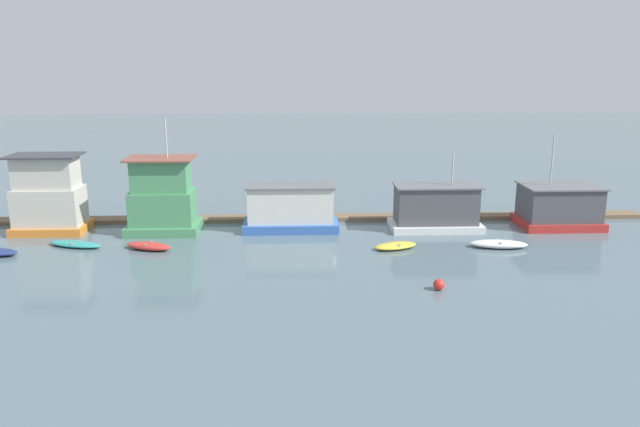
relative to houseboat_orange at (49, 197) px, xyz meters
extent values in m
plane|color=slate|center=(19.42, 0.02, -2.57)|extent=(200.00, 200.00, 0.00)
cube|color=brown|center=(19.42, 2.66, -2.42)|extent=(51.00, 1.54, 0.30)
cube|color=orange|center=(0.00, 0.00, -2.29)|extent=(5.10, 3.29, 0.58)
cube|color=beige|center=(0.00, 0.00, -0.65)|extent=(4.58, 2.78, 2.69)
cube|color=beige|center=(0.00, 0.00, 1.81)|extent=(4.13, 2.33, 2.25)
cube|color=#38383D|center=(0.00, 0.00, 3.00)|extent=(4.88, 3.08, 0.12)
cube|color=#4C9360|center=(8.14, -0.33, -2.25)|extent=(5.12, 3.67, 0.65)
cube|color=#4C9360|center=(8.14, -0.33, -0.73)|extent=(4.44, 2.98, 2.38)
cube|color=#4C9360|center=(8.14, -0.33, 1.60)|extent=(3.93, 2.47, 2.28)
cube|color=brown|center=(8.14, -0.33, 2.80)|extent=(4.74, 3.28, 0.12)
cylinder|color=#B2B2B7|center=(8.65, -0.33, 4.23)|extent=(0.12, 0.12, 2.76)
cube|color=#3866B7|center=(17.31, -0.05, -2.26)|extent=(6.92, 3.26, 0.62)
cube|color=silver|center=(17.31, -0.05, -0.66)|extent=(6.14, 2.48, 2.58)
cube|color=slate|center=(17.31, -0.05, 0.69)|extent=(6.44, 2.78, 0.12)
cube|color=white|center=(27.94, -0.40, -2.32)|extent=(6.61, 3.43, 0.50)
cube|color=#4C4C51|center=(27.94, -0.40, -0.72)|extent=(5.83, 2.65, 2.70)
cube|color=slate|center=(27.94, -0.40, 0.68)|extent=(6.13, 2.95, 0.12)
cylinder|color=#B2B2B7|center=(29.03, -0.40, 1.95)|extent=(0.12, 0.12, 2.42)
cube|color=red|center=(37.27, -0.04, -2.28)|extent=(5.83, 4.09, 0.59)
cube|color=#4C4C51|center=(37.27, -0.04, -0.76)|extent=(5.32, 3.58, 2.44)
cube|color=slate|center=(37.27, -0.04, 0.52)|extent=(5.62, 3.88, 0.12)
cylinder|color=#B2B2B7|center=(36.45, -0.04, 2.46)|extent=(0.12, 0.12, 3.77)
ellipsoid|color=teal|center=(2.92, -3.81, -2.40)|extent=(4.05, 2.38, 0.36)
cube|color=#997F60|center=(2.92, -3.81, -2.27)|extent=(0.48, 1.03, 0.08)
ellipsoid|color=red|center=(7.98, -4.72, -2.32)|extent=(3.41, 2.15, 0.50)
cube|color=#997F60|center=(7.98, -4.72, -2.15)|extent=(0.47, 0.96, 0.08)
ellipsoid|color=yellow|center=(24.24, -5.19, -2.38)|extent=(3.23, 2.24, 0.39)
cube|color=#997F60|center=(24.24, -5.19, -2.24)|extent=(0.52, 1.14, 0.08)
ellipsoid|color=white|center=(31.11, -5.28, -2.32)|extent=(3.91, 1.81, 0.51)
cube|color=#997F60|center=(31.11, -5.28, -2.14)|extent=(0.31, 1.11, 0.08)
cylinder|color=brown|center=(36.55, 1.64, -1.78)|extent=(0.31, 0.31, 1.60)
cylinder|color=brown|center=(27.15, 1.64, -1.59)|extent=(0.32, 0.32, 1.97)
sphere|color=red|center=(25.37, -12.82, -2.26)|extent=(0.62, 0.62, 0.62)
camera|label=1|loc=(17.58, -44.34, 9.63)|focal=35.00mm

